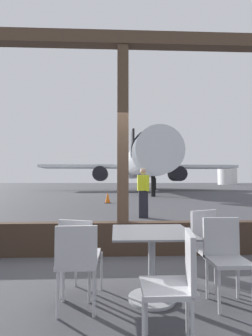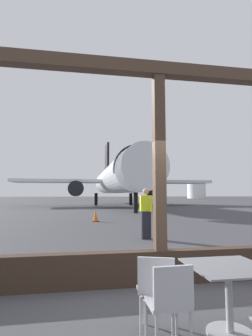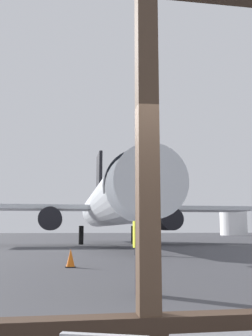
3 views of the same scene
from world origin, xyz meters
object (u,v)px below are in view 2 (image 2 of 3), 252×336
(ground_crew_worker, at_px, (146,213))
(traffic_cone, at_px, (96,216))
(cafe_chair_window_right, at_px, (170,299))
(cafe_chair_side_extra, at_px, (157,287))
(fuel_storage_tank, at_px, (196,190))
(airplane, at_px, (117,179))
(dining_table, at_px, (229,292))

(ground_crew_worker, relative_size, traffic_cone, 2.67)
(cafe_chair_window_right, xyz_separation_m, ground_crew_worker, (1.36, 6.40, 0.38))
(cafe_chair_window_right, height_order, ground_crew_worker, ground_crew_worker)
(ground_crew_worker, bearing_deg, cafe_chair_side_extra, -102.90)
(ground_crew_worker, distance_m, fuel_storage_tank, 84.22)
(cafe_chair_side_extra, relative_size, airplane, 0.03)
(airplane, bearing_deg, ground_crew_worker, -95.15)
(fuel_storage_tank, bearing_deg, ground_crew_worker, -115.87)
(dining_table, xyz_separation_m, fuel_storage_tank, (37.32, 81.91, 2.41))
(cafe_chair_side_extra, height_order, ground_crew_worker, ground_crew_worker)
(traffic_cone, bearing_deg, airplane, 78.64)
(dining_table, bearing_deg, fuel_storage_tank, 65.50)
(cafe_chair_window_right, relative_size, traffic_cone, 1.33)
(cafe_chair_side_extra, distance_m, ground_crew_worker, 6.23)
(cafe_chair_window_right, height_order, traffic_cone, cafe_chair_window_right)
(dining_table, height_order, traffic_cone, dining_table)
(dining_table, relative_size, fuel_storage_tank, 0.14)
(ground_crew_worker, bearing_deg, airplane, 84.85)
(airplane, bearing_deg, cafe_chair_window_right, -96.62)
(dining_table, relative_size, traffic_cone, 1.32)
(ground_crew_worker, height_order, traffic_cone, ground_crew_worker)
(cafe_chair_window_right, distance_m, traffic_cone, 12.40)
(cafe_chair_window_right, distance_m, ground_crew_worker, 6.56)
(cafe_chair_window_right, distance_m, fuel_storage_tank, 90.60)
(cafe_chair_side_extra, bearing_deg, cafe_chair_window_right, -85.08)
(airplane, relative_size, traffic_cone, 47.00)
(airplane, relative_size, fuel_storage_tank, 4.97)
(cafe_chair_window_right, height_order, cafe_chair_side_extra, same)
(cafe_chair_side_extra, height_order, airplane, airplane)
(cafe_chair_window_right, xyz_separation_m, fuel_storage_tank, (38.10, 82.16, 2.34))
(airplane, height_order, ground_crew_worker, airplane)
(cafe_chair_window_right, relative_size, cafe_chair_side_extra, 1.00)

